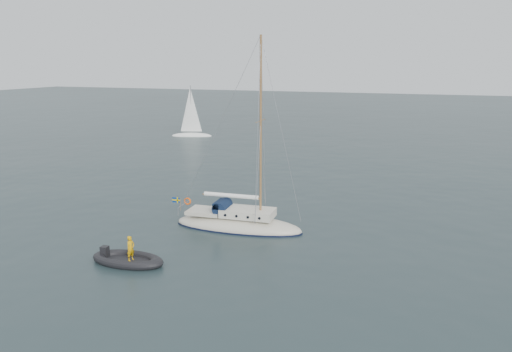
% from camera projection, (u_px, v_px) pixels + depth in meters
% --- Properties ---
extents(ground, '(300.00, 300.00, 0.00)m').
position_uv_depth(ground, '(280.00, 242.00, 30.20)').
color(ground, black).
rests_on(ground, ground).
extents(sailboat, '(8.99, 2.70, 12.80)m').
position_uv_depth(sailboat, '(238.00, 214.00, 32.49)').
color(sailboat, beige).
rests_on(sailboat, ground).
extents(dinghy, '(2.62, 1.18, 0.38)m').
position_uv_depth(dinghy, '(205.00, 220.00, 33.91)').
color(dinghy, '#49494E').
rests_on(dinghy, ground).
extents(rib, '(4.20, 1.91, 1.60)m').
position_uv_depth(rib, '(127.00, 259.00, 26.97)').
color(rib, black).
rests_on(rib, ground).
extents(distant_yacht_c, '(5.86, 3.13, 7.77)m').
position_uv_depth(distant_yacht_c, '(191.00, 114.00, 72.10)').
color(distant_yacht_c, white).
rests_on(distant_yacht_c, ground).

